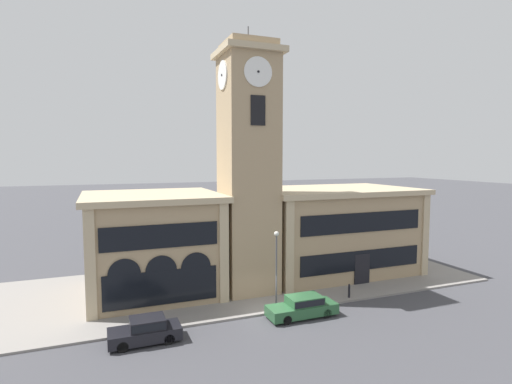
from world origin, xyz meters
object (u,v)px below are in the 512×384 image
(parked_car_near, at_px, (146,330))
(street_lamp, at_px, (276,257))
(parked_car_mid, at_px, (303,306))
(bollard, at_px, (349,291))

(parked_car_near, xyz_separation_m, street_lamp, (9.33, 1.93, 3.05))
(parked_car_mid, bearing_deg, bollard, -161.04)
(street_lamp, xyz_separation_m, bollard, (6.08, -0.20, -3.15))
(parked_car_near, distance_m, street_lamp, 10.00)
(street_lamp, bearing_deg, bollard, -1.93)
(parked_car_near, relative_size, parked_car_mid, 0.86)
(street_lamp, distance_m, bollard, 6.85)
(parked_car_mid, height_order, street_lamp, street_lamp)
(parked_car_near, bearing_deg, bollard, -173.87)
(street_lamp, relative_size, bollard, 5.23)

